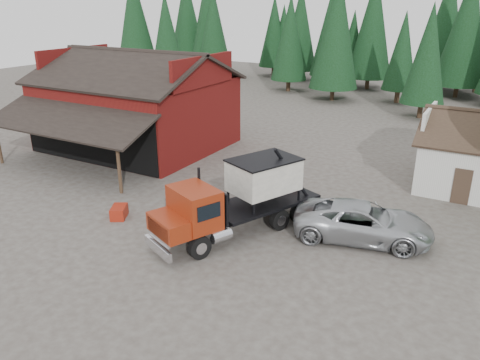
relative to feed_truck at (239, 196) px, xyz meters
The scene contains 9 objects.
ground 3.48m from the feed_truck, 155.05° to the right, with size 120.00×120.00×0.00m, color #453E36.
red_barn 16.22m from the feed_truck, 147.72° to the left, with size 12.80×13.63×7.18m.
conifer_backdrop 40.88m from the feed_truck, 93.78° to the left, with size 76.00×16.00×16.00m, color black, non-canonical shape.
near_pine_a 36.69m from the feed_truck, 132.72° to the left, with size 4.40×4.40×11.40m.
near_pine_b 29.22m from the feed_truck, 83.44° to the left, with size 3.96×3.96×10.40m.
near_pine_d 33.89m from the feed_truck, 101.55° to the left, with size 5.28×5.28×13.40m.
feed_truck is the anchor object (origin of this frame).
silver_car 5.80m from the feed_truck, 21.93° to the left, with size 2.87×6.22×1.73m, color #B5B8BD.
equip_box 6.50m from the feed_truck, 164.67° to the right, with size 0.70×1.10×0.60m, color maroon.
Camera 1 is at (12.59, -16.20, 10.32)m, focal length 35.00 mm.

